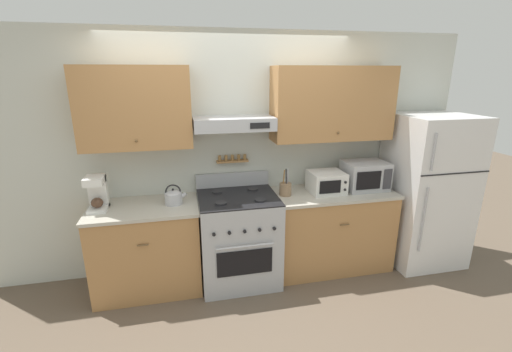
{
  "coord_description": "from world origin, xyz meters",
  "views": [
    {
      "loc": [
        -0.52,
        -2.91,
        2.14
      ],
      "look_at": [
        0.18,
        0.27,
        1.15
      ],
      "focal_mm": 24.0,
      "sensor_mm": 36.0,
      "label": 1
    }
  ],
  "objects": [
    {
      "name": "wall_back",
      "position": [
        0.06,
        0.61,
        1.47
      ],
      "size": [
        5.2,
        0.46,
        2.55
      ],
      "color": "silver",
      "rests_on": "ground_plane"
    },
    {
      "name": "coffee_maker",
      "position": [
        -1.32,
        0.36,
        1.06
      ],
      "size": [
        0.17,
        0.24,
        0.33
      ],
      "color": "white",
      "rests_on": "counter_left"
    },
    {
      "name": "microwave",
      "position": [
        1.43,
        0.35,
        1.05
      ],
      "size": [
        0.46,
        0.36,
        0.3
      ],
      "color": "#ADAFB5",
      "rests_on": "counter_right"
    },
    {
      "name": "counter_right",
      "position": [
        1.05,
        0.33,
        0.45
      ],
      "size": [
        1.31,
        0.65,
        0.9
      ],
      "color": "#AD7A47",
      "rests_on": "ground_plane"
    },
    {
      "name": "toaster_oven",
      "position": [
        0.97,
        0.33,
        1.01
      ],
      "size": [
        0.36,
        0.33,
        0.23
      ],
      "color": "white",
      "rests_on": "counter_right"
    },
    {
      "name": "refrigerator",
      "position": [
        2.16,
        0.26,
        0.85
      ],
      "size": [
        0.81,
        0.78,
        1.7
      ],
      "color": "white",
      "rests_on": "ground_plane"
    },
    {
      "name": "tea_kettle",
      "position": [
        -0.63,
        0.33,
        0.97
      ],
      "size": [
        0.22,
        0.17,
        0.2
      ],
      "color": "#B7B7BC",
      "rests_on": "counter_left"
    },
    {
      "name": "stove_range",
      "position": [
        0.0,
        0.29,
        0.47
      ],
      "size": [
        0.79,
        0.74,
        1.09
      ],
      "color": "#ADAFB5",
      "rests_on": "ground_plane"
    },
    {
      "name": "counter_left",
      "position": [
        -0.92,
        0.33,
        0.45
      ],
      "size": [
        1.04,
        0.65,
        0.9
      ],
      "color": "#AD7A47",
      "rests_on": "ground_plane"
    },
    {
      "name": "ground_plane",
      "position": [
        0.0,
        0.0,
        0.0
      ],
      "size": [
        16.0,
        16.0,
        0.0
      ],
      "primitive_type": "plane",
      "color": "brown"
    },
    {
      "name": "utensil_crock",
      "position": [
        0.51,
        0.33,
        0.97
      ],
      "size": [
        0.13,
        0.13,
        0.28
      ],
      "color": "#8E7051",
      "rests_on": "counter_right"
    }
  ]
}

